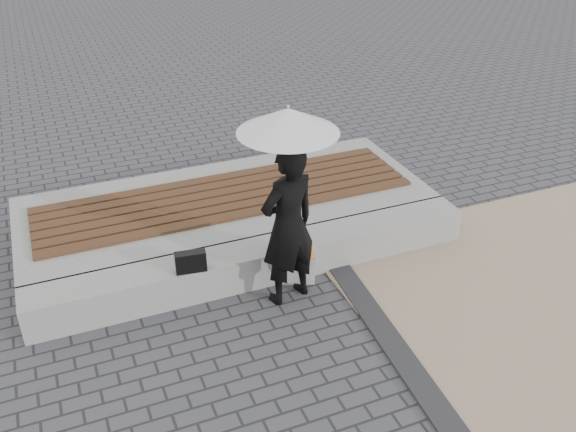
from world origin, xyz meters
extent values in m
plane|color=#454549|center=(0.00, 0.00, 0.00)|extent=(80.00, 80.00, 0.00)
cube|color=#2C2C2E|center=(0.75, -0.50, 0.02)|extent=(0.61, 5.20, 0.04)
cube|color=gray|center=(0.00, 1.60, 0.20)|extent=(5.00, 0.45, 0.40)
cube|color=#9B9C97|center=(0.00, 2.80, 0.20)|extent=(5.00, 2.00, 0.40)
imported|color=black|center=(0.15, 1.14, 0.89)|extent=(0.74, 0.58, 1.77)
cylinder|color=#B6B6BB|center=(0.15, 1.14, 1.41)|extent=(0.02, 0.02, 0.96)
cone|color=white|center=(0.15, 1.14, 2.01)|extent=(0.96, 0.96, 0.24)
sphere|color=#B6B6BB|center=(0.15, 1.14, 2.15)|extent=(0.03, 0.03, 0.03)
cube|color=black|center=(-0.80, 1.44, 0.51)|extent=(0.33, 0.15, 0.22)
cube|color=#BABBB6|center=(0.35, 1.37, 0.20)|extent=(0.41, 0.28, 0.40)
cube|color=#F14F39|center=(0.35, 1.32, 0.40)|extent=(0.39, 0.34, 0.01)
camera|label=1|loc=(-1.92, -3.90, 4.20)|focal=39.73mm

